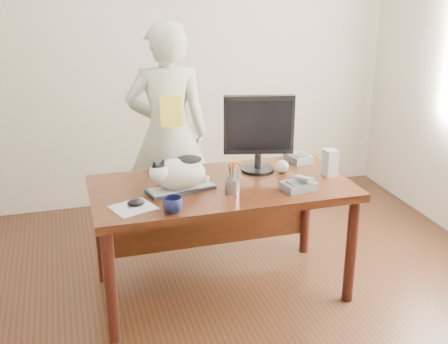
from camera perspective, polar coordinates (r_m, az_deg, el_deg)
room at (r=2.73m, az=3.26°, el=5.98°), size 4.50×4.50×4.50m
desk at (r=3.59m, az=-0.58°, el=-3.02°), size 1.60×0.80×0.75m
keyboard at (r=3.38m, az=-4.42°, el=-1.72°), size 0.43×0.24×0.02m
cat at (r=3.33m, az=-4.66°, el=-0.07°), size 0.39×0.26×0.23m
monitor at (r=3.60m, az=3.55°, el=4.34°), size 0.45×0.27×0.51m
pen_cup at (r=3.31m, az=0.89°, el=-1.27°), size 0.10×0.10×0.20m
mousepad at (r=3.17m, az=-9.22°, el=-3.59°), size 0.28×0.27×0.01m
mouse at (r=3.19m, az=-8.93°, el=-3.08°), size 0.12×0.10×0.04m
coffee_mug at (r=3.08m, az=-5.23°, el=-3.34°), size 0.15×0.15×0.09m
phone at (r=3.41m, az=7.62°, el=-1.31°), size 0.21×0.19×0.09m
speaker at (r=3.65m, az=10.72°, el=0.94°), size 0.08×0.09×0.17m
baseball at (r=3.67m, az=5.95°, el=0.58°), size 0.08×0.08×0.08m
book_stack at (r=3.65m, az=-4.35°, el=0.43°), size 0.23×0.18×0.08m
calculator at (r=3.89m, az=7.56°, el=1.44°), size 0.16×0.20×0.06m
person at (r=4.22m, az=-5.72°, el=3.87°), size 0.67×0.49×1.67m
held_book at (r=4.00m, az=-5.36°, el=6.14°), size 0.17×0.12×0.22m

